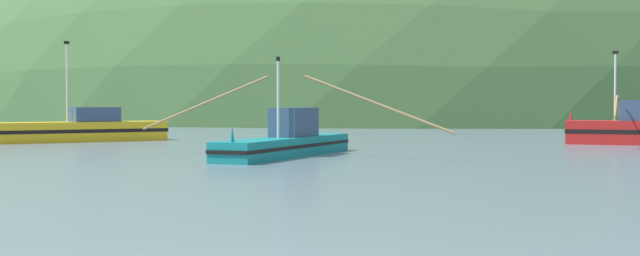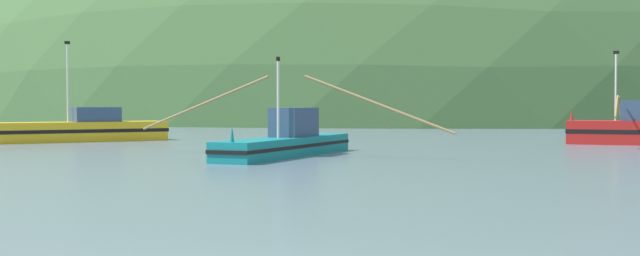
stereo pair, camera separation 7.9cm
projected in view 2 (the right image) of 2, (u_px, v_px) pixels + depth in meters
name	position (u px, v px, depth m)	size (l,w,h in m)	color
hill_mid_right	(575.00, 113.00, 221.43)	(134.31, 107.45, 100.07)	#47703D
hill_mid_left	(405.00, 117.00, 149.58)	(174.15, 139.32, 95.74)	#47703D
fishing_boat_red	(619.00, 130.00, 49.62)	(6.52, 10.60, 5.83)	red
fishing_boat_teal	(288.00, 141.00, 38.69)	(15.81, 11.71, 4.76)	#147F84
fishing_boat_yellow	(82.00, 129.00, 53.48)	(10.87, 8.92, 6.69)	gold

